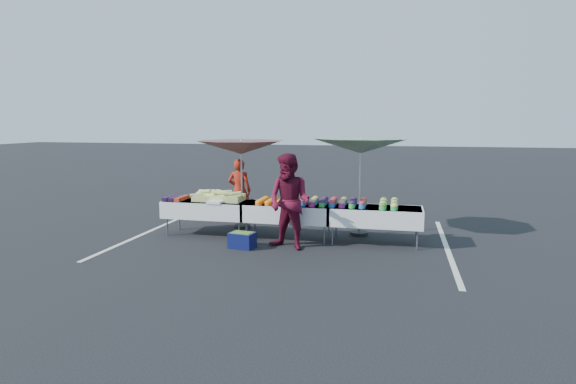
% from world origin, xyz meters
% --- Properties ---
extents(ground, '(80.00, 80.00, 0.00)m').
position_xyz_m(ground, '(0.00, 0.00, 0.00)').
color(ground, black).
extents(stripe_left, '(0.10, 5.00, 0.00)m').
position_xyz_m(stripe_left, '(-3.20, 0.00, 0.00)').
color(stripe_left, silver).
rests_on(stripe_left, ground).
extents(stripe_right, '(0.10, 5.00, 0.00)m').
position_xyz_m(stripe_right, '(3.20, 0.00, 0.00)').
color(stripe_right, silver).
rests_on(stripe_right, ground).
extents(table_left, '(1.86, 0.81, 0.75)m').
position_xyz_m(table_left, '(-1.80, 0.00, 0.58)').
color(table_left, white).
rests_on(table_left, ground).
extents(table_center, '(1.86, 0.81, 0.75)m').
position_xyz_m(table_center, '(0.00, 0.00, 0.58)').
color(table_center, white).
rests_on(table_center, ground).
extents(table_right, '(1.86, 0.81, 0.75)m').
position_xyz_m(table_right, '(1.80, 0.00, 0.58)').
color(table_right, white).
rests_on(table_right, ground).
extents(berry_punnets, '(0.40, 0.54, 0.08)m').
position_xyz_m(berry_punnets, '(-2.51, -0.06, 0.79)').
color(berry_punnets, black).
rests_on(berry_punnets, table_left).
extents(corn_pile, '(1.16, 0.57, 0.26)m').
position_xyz_m(corn_pile, '(-1.55, 0.04, 0.84)').
color(corn_pile, '#DFE274').
rests_on(corn_pile, table_left).
extents(plastic_bags, '(0.30, 0.25, 0.05)m').
position_xyz_m(plastic_bags, '(-1.50, -0.30, 0.78)').
color(plastic_bags, white).
rests_on(plastic_bags, table_left).
extents(carrot_bowls, '(0.75, 0.69, 0.11)m').
position_xyz_m(carrot_bowls, '(-0.25, -0.01, 0.80)').
color(carrot_bowls, orange).
rests_on(carrot_bowls, table_center).
extents(potato_cups, '(1.34, 0.58, 0.16)m').
position_xyz_m(potato_cups, '(0.95, 0.00, 0.83)').
color(potato_cups, '#2463AB').
rests_on(potato_cups, table_right).
extents(bean_baskets, '(0.36, 0.86, 0.15)m').
position_xyz_m(bean_baskets, '(2.06, 0.08, 0.82)').
color(bean_baskets, green).
rests_on(bean_baskets, table_right).
extents(vendor, '(0.58, 0.40, 1.56)m').
position_xyz_m(vendor, '(-1.54, 1.40, 0.78)').
color(vendor, '#A72313').
rests_on(vendor, ground).
extents(customer, '(1.08, 0.95, 1.85)m').
position_xyz_m(customer, '(0.20, -0.75, 0.93)').
color(customer, '#580D23').
rests_on(customer, ground).
extents(umbrella_left, '(2.42, 2.42, 2.04)m').
position_xyz_m(umbrella_left, '(-1.28, 0.80, 1.85)').
color(umbrella_left, black).
rests_on(umbrella_left, ground).
extents(umbrella_right, '(2.69, 2.69, 2.12)m').
position_xyz_m(umbrella_right, '(1.43, 0.70, 1.92)').
color(umbrella_right, black).
rests_on(umbrella_right, ground).
extents(storage_bin, '(0.53, 0.42, 0.31)m').
position_xyz_m(storage_bin, '(-0.71, -0.90, 0.16)').
color(storage_bin, '#0E1446').
rests_on(storage_bin, ground).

